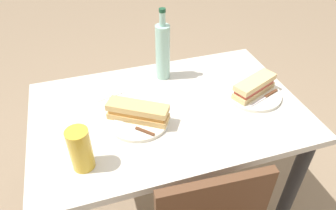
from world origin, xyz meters
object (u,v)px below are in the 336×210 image
(dining_table, at_px, (168,132))
(beer_glass, at_px, (80,149))
(plate_near, at_px, (253,94))
(baguette_sandwich_near, at_px, (254,86))
(baguette_sandwich_far, at_px, (138,112))
(knife_near, at_px, (265,97))
(plate_far, at_px, (139,120))
(knife_far, at_px, (136,128))
(water_bottle, at_px, (163,51))

(dining_table, xyz_separation_m, beer_glass, (0.36, 0.20, 0.21))
(plate_near, bearing_deg, beer_glass, 13.55)
(baguette_sandwich_near, relative_size, beer_glass, 1.38)
(baguette_sandwich_far, bearing_deg, plate_near, -178.29)
(dining_table, relative_size, knife_near, 6.42)
(plate_far, xyz_separation_m, knife_far, (0.02, 0.05, 0.01))
(knife_near, bearing_deg, plate_near, -55.25)
(knife_near, bearing_deg, beer_glass, 9.71)
(baguette_sandwich_far, height_order, knife_far, baguette_sandwich_far)
(plate_far, bearing_deg, plate_near, -178.29)
(dining_table, distance_m, plate_far, 0.20)
(baguette_sandwich_near, relative_size, baguette_sandwich_far, 0.92)
(knife_far, xyz_separation_m, water_bottle, (-0.20, -0.33, 0.12))
(water_bottle, bearing_deg, beer_glass, 46.84)
(plate_near, bearing_deg, knife_far, 7.45)
(dining_table, xyz_separation_m, knife_near, (-0.41, 0.07, 0.15))
(plate_near, distance_m, beer_glass, 0.76)
(plate_near, xyz_separation_m, baguette_sandwich_near, (0.00, 0.00, 0.04))
(plate_near, distance_m, knife_far, 0.54)
(plate_far, xyz_separation_m, baguette_sandwich_far, (-0.00, -0.00, 0.04))
(plate_near, bearing_deg, plate_far, 1.71)
(knife_near, height_order, baguette_sandwich_far, baguette_sandwich_far)
(baguette_sandwich_far, bearing_deg, knife_far, 68.83)
(plate_near, bearing_deg, water_bottle, -38.12)
(plate_near, height_order, water_bottle, water_bottle)
(knife_near, distance_m, plate_far, 0.55)
(baguette_sandwich_near, relative_size, knife_far, 1.60)
(water_bottle, xyz_separation_m, beer_glass, (0.41, 0.44, -0.06))
(dining_table, xyz_separation_m, knife_far, (0.16, 0.09, 0.15))
(plate_far, height_order, knife_far, knife_far)
(knife_near, height_order, plate_far, knife_near)
(dining_table, bearing_deg, baguette_sandwich_near, 176.43)
(plate_near, xyz_separation_m, beer_glass, (0.74, 0.18, 0.07))
(dining_table, xyz_separation_m, plate_far, (0.13, 0.04, 0.14))
(baguette_sandwich_near, bearing_deg, water_bottle, -38.12)
(baguette_sandwich_near, bearing_deg, dining_table, -3.57)
(knife_near, bearing_deg, baguette_sandwich_far, -3.25)
(plate_far, relative_size, beer_glass, 1.53)
(plate_far, height_order, beer_glass, beer_glass)
(baguette_sandwich_near, height_order, water_bottle, water_bottle)
(baguette_sandwich_far, bearing_deg, baguette_sandwich_near, -178.29)
(knife_near, relative_size, water_bottle, 0.52)
(plate_far, bearing_deg, water_bottle, -123.82)
(dining_table, height_order, water_bottle, water_bottle)
(water_bottle, bearing_deg, plate_far, 56.18)
(baguette_sandwich_near, xyz_separation_m, water_bottle, (0.33, -0.26, 0.09))
(plate_near, xyz_separation_m, plate_far, (0.51, 0.02, 0.00))
(baguette_sandwich_far, xyz_separation_m, beer_glass, (0.23, 0.16, 0.03))
(knife_near, xyz_separation_m, baguette_sandwich_far, (0.55, -0.03, 0.03))
(knife_near, height_order, knife_far, same)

